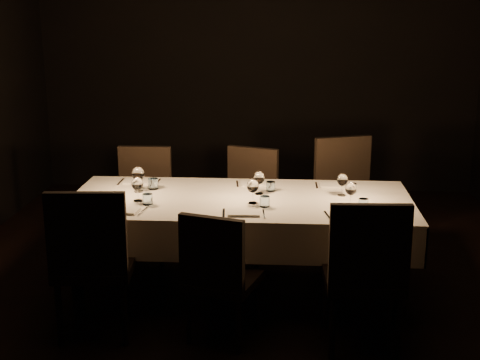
# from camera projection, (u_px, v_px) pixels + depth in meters

# --- Properties ---
(room) EXTENTS (5.01, 6.01, 3.01)m
(room) POSITION_uv_depth(u_px,v_px,m) (240.00, 98.00, 4.73)
(room) COLOR black
(room) RESTS_ON ground
(dining_table) EXTENTS (2.52, 1.12, 0.76)m
(dining_table) POSITION_uv_depth(u_px,v_px,m) (240.00, 208.00, 4.94)
(dining_table) COLOR black
(dining_table) RESTS_ON ground
(chair_near_left) EXTENTS (0.53, 0.53, 1.04)m
(chair_near_left) POSITION_uv_depth(u_px,v_px,m) (93.00, 257.00, 4.31)
(chair_near_left) COLOR black
(chair_near_left) RESTS_ON ground
(place_setting_near_left) EXTENTS (0.33, 0.40, 0.18)m
(place_setting_near_left) POSITION_uv_depth(u_px,v_px,m) (135.00, 195.00, 4.74)
(place_setting_near_left) COLOR silver
(place_setting_near_left) RESTS_ON dining_table
(chair_near_center) EXTENTS (0.54, 0.54, 0.89)m
(chair_near_center) POSITION_uv_depth(u_px,v_px,m) (218.00, 271.00, 4.26)
(chair_near_center) COLOR black
(chair_near_center) RESTS_ON ground
(place_setting_near_center) EXTENTS (0.32, 0.40, 0.18)m
(place_setting_near_center) POSITION_uv_depth(u_px,v_px,m) (253.00, 198.00, 4.69)
(place_setting_near_center) COLOR silver
(place_setting_near_center) RESTS_ON dining_table
(chair_near_right) EXTENTS (0.50, 0.50, 1.01)m
(chair_near_right) POSITION_uv_depth(u_px,v_px,m) (365.00, 269.00, 4.15)
(chair_near_right) COLOR black
(chair_near_right) RESTS_ON ground
(place_setting_near_right) EXTENTS (0.31, 0.39, 0.17)m
(place_setting_near_right) POSITION_uv_depth(u_px,v_px,m) (353.00, 200.00, 4.64)
(place_setting_near_right) COLOR silver
(place_setting_near_right) RESTS_ON dining_table
(chair_far_left) EXTENTS (0.46, 0.46, 0.95)m
(chair_far_left) POSITION_uv_depth(u_px,v_px,m) (144.00, 198.00, 5.76)
(chair_far_left) COLOR black
(chair_far_left) RESTS_ON ground
(place_setting_far_left) EXTENTS (0.35, 0.41, 0.19)m
(place_setting_far_left) POSITION_uv_depth(u_px,v_px,m) (142.00, 179.00, 5.16)
(place_setting_far_left) COLOR silver
(place_setting_far_left) RESTS_ON dining_table
(chair_far_center) EXTENTS (0.58, 0.58, 0.95)m
(chair_far_center) POSITION_uv_depth(u_px,v_px,m) (248.00, 198.00, 5.74)
(chair_far_center) COLOR black
(chair_far_center) RESTS_ON ground
(place_setting_far_center) EXTENTS (0.32, 0.40, 0.17)m
(place_setting_far_center) POSITION_uv_depth(u_px,v_px,m) (260.00, 182.00, 5.10)
(place_setting_far_center) COLOR silver
(place_setting_far_center) RESTS_ON dining_table
(chair_far_right) EXTENTS (0.63, 0.63, 1.05)m
(chair_far_right) POSITION_uv_depth(u_px,v_px,m) (347.00, 195.00, 5.69)
(chair_far_right) COLOR black
(chair_far_right) RESTS_ON ground
(place_setting_far_right) EXTENTS (0.30, 0.39, 0.17)m
(place_setting_far_right) POSITION_uv_depth(u_px,v_px,m) (342.00, 184.00, 5.06)
(place_setting_far_right) COLOR silver
(place_setting_far_right) RESTS_ON dining_table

